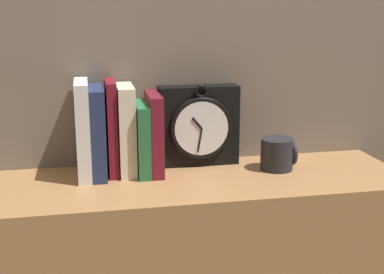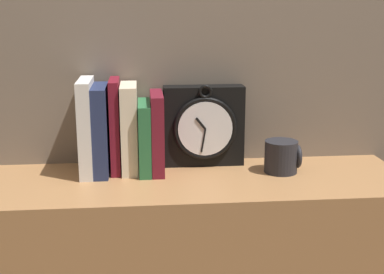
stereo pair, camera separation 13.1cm
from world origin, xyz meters
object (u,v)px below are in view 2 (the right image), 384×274
Objects in this scene: book_slot1_navy at (101,130)px; book_slot3_cream at (129,128)px; book_slot5_maroon at (157,132)px; book_slot2_maroon at (115,126)px; clock at (204,126)px; book_slot0_white at (87,127)px; book_slot4_green at (145,137)px; mug at (282,157)px.

book_slot1_navy is 0.07m from book_slot3_cream.
book_slot2_maroon is at bearing 173.79° from book_slot5_maroon.
clock reaches higher than book_slot5_maroon.
book_slot0_white reaches higher than book_slot2_maroon.
book_slot4_green is (-0.16, -0.04, -0.02)m from clock.
book_slot3_cream is at bearing 168.12° from book_slot4_green.
book_slot4_green is at bearing 0.49° from book_slot0_white.
clock is 0.24m from book_slot2_maroon.
book_slot0_white is 1.07× the size of book_slot3_cream.
book_slot2_maroon is 0.44m from mug.
book_slot1_navy is at bearing 174.52° from mug.
clock is at bearing 14.75° from book_slot4_green.
mug is (0.32, -0.05, -0.06)m from book_slot5_maroon.
mug is (0.43, -0.06, -0.08)m from book_slot2_maroon.
book_slot1_navy is 0.94× the size of book_slot2_maroon.
book_slot1_navy reaches higher than book_slot5_maroon.
book_slot2_maroon is 0.11m from book_slot5_maroon.
book_slot3_cream is at bearing 173.91° from book_slot5_maroon.
book_slot3_cream is (-0.20, -0.03, 0.01)m from clock.
mug is (0.50, -0.04, -0.08)m from book_slot0_white.
book_slot2_maroon reaches higher than clock.
book_slot0_white reaches higher than mug.
book_slot4_green is (0.15, 0.00, -0.03)m from book_slot0_white.
book_slot5_maroon is 0.33m from mug.
book_slot0_white reaches higher than book_slot3_cream.
book_slot1_navy is (-0.27, -0.04, 0.01)m from clock.
book_slot1_navy is 0.14m from book_slot5_maroon.
book_slot2_maroon is 0.08m from book_slot4_green.
book_slot0_white is 1.34× the size of book_slot4_green.
book_slot1_navy is 2.48× the size of mug.
book_slot0_white is at bearing -175.01° from book_slot3_cream.
book_slot1_navy is 1.10× the size of book_slot5_maroon.
mug is (0.46, -0.04, -0.07)m from book_slot1_navy.
book_slot2_maroon is at bearing -172.75° from clock.
book_slot5_maroon reaches higher than mug.
book_slot0_white reaches higher than book_slot5_maroon.
book_slot3_cream reaches higher than book_slot4_green.
book_slot1_navy is 1.25× the size of book_slot4_green.
mug is at bearing -7.57° from book_slot2_maroon.
book_slot4_green is 0.89× the size of book_slot5_maroon.
book_slot1_navy is at bearing -179.72° from book_slot5_maroon.
book_slot5_maroon is (0.18, 0.00, -0.02)m from book_slot0_white.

